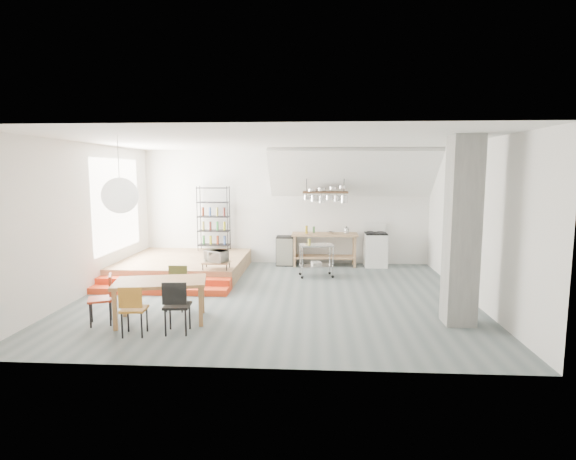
# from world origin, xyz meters

# --- Properties ---
(floor) EXTENTS (8.00, 8.00, 0.00)m
(floor) POSITION_xyz_m (0.00, 0.00, 0.00)
(floor) COLOR slate
(floor) RESTS_ON ground
(wall_back) EXTENTS (8.00, 0.04, 3.20)m
(wall_back) POSITION_xyz_m (0.00, 3.50, 1.60)
(wall_back) COLOR silver
(wall_back) RESTS_ON ground
(wall_left) EXTENTS (0.04, 7.00, 3.20)m
(wall_left) POSITION_xyz_m (-4.00, 0.00, 1.60)
(wall_left) COLOR silver
(wall_left) RESTS_ON ground
(wall_right) EXTENTS (0.04, 7.00, 3.20)m
(wall_right) POSITION_xyz_m (4.00, 0.00, 1.60)
(wall_right) COLOR silver
(wall_right) RESTS_ON ground
(ceiling) EXTENTS (8.00, 7.00, 0.02)m
(ceiling) POSITION_xyz_m (0.00, 0.00, 3.20)
(ceiling) COLOR white
(ceiling) RESTS_ON wall_back
(slope_ceiling) EXTENTS (4.40, 1.44, 1.32)m
(slope_ceiling) POSITION_xyz_m (1.80, 2.90, 2.55)
(slope_ceiling) COLOR white
(slope_ceiling) RESTS_ON wall_back
(window_pane) EXTENTS (0.02, 2.50, 2.20)m
(window_pane) POSITION_xyz_m (-3.98, 1.50, 1.80)
(window_pane) COLOR white
(window_pane) RESTS_ON wall_left
(platform) EXTENTS (3.00, 3.00, 0.40)m
(platform) POSITION_xyz_m (-2.50, 2.00, 0.20)
(platform) COLOR #8D6846
(platform) RESTS_ON ground
(step_lower) EXTENTS (3.00, 0.35, 0.13)m
(step_lower) POSITION_xyz_m (-2.50, 0.05, 0.07)
(step_lower) COLOR #EF411C
(step_lower) RESTS_ON ground
(step_upper) EXTENTS (3.00, 0.35, 0.27)m
(step_upper) POSITION_xyz_m (-2.50, 0.40, 0.13)
(step_upper) COLOR #EF411C
(step_upper) RESTS_ON ground
(concrete_column) EXTENTS (0.50, 0.50, 3.20)m
(concrete_column) POSITION_xyz_m (3.30, -1.50, 1.60)
(concrete_column) COLOR slate
(concrete_column) RESTS_ON ground
(kitchen_counter) EXTENTS (1.80, 0.60, 0.91)m
(kitchen_counter) POSITION_xyz_m (1.10, 3.15, 0.63)
(kitchen_counter) COLOR #8D6846
(kitchen_counter) RESTS_ON ground
(stove) EXTENTS (0.60, 0.60, 1.18)m
(stove) POSITION_xyz_m (2.50, 3.16, 0.48)
(stove) COLOR white
(stove) RESTS_ON ground
(pot_rack) EXTENTS (1.20, 0.50, 1.43)m
(pot_rack) POSITION_xyz_m (1.13, 2.92, 1.98)
(pot_rack) COLOR #3A2317
(pot_rack) RESTS_ON ceiling
(wire_shelving) EXTENTS (0.88, 0.38, 1.80)m
(wire_shelving) POSITION_xyz_m (-2.00, 3.20, 1.33)
(wire_shelving) COLOR black
(wire_shelving) RESTS_ON platform
(microwave_shelf) EXTENTS (0.60, 0.40, 0.16)m
(microwave_shelf) POSITION_xyz_m (-1.40, 0.75, 0.55)
(microwave_shelf) COLOR #8D6846
(microwave_shelf) RESTS_ON platform
(paper_lantern) EXTENTS (0.60, 0.60, 0.60)m
(paper_lantern) POSITION_xyz_m (-2.42, -1.83, 2.20)
(paper_lantern) COLOR white
(paper_lantern) RESTS_ON ceiling
(dining_table) EXTENTS (1.68, 1.16, 0.73)m
(dining_table) POSITION_xyz_m (-1.83, -1.71, 0.65)
(dining_table) COLOR olive
(dining_table) RESTS_ON ground
(chair_mustard) EXTENTS (0.41, 0.41, 0.83)m
(chair_mustard) POSITION_xyz_m (-2.02, -2.45, 0.49)
(chair_mustard) COLOR #9F631B
(chair_mustard) RESTS_ON ground
(chair_black) EXTENTS (0.43, 0.43, 0.88)m
(chair_black) POSITION_xyz_m (-1.37, -2.32, 0.52)
(chair_black) COLOR black
(chair_black) RESTS_ON ground
(chair_olive) EXTENTS (0.38, 0.38, 0.82)m
(chair_olive) POSITION_xyz_m (-1.77, -0.99, 0.49)
(chair_olive) COLOR brown
(chair_olive) RESTS_ON ground
(chair_red) EXTENTS (0.51, 0.51, 0.85)m
(chair_red) POSITION_xyz_m (-2.75, -1.89, 0.51)
(chair_red) COLOR #B03319
(chair_red) RESTS_ON ground
(rolling_cart) EXTENTS (0.88, 0.59, 0.81)m
(rolling_cart) POSITION_xyz_m (0.87, 1.82, 0.53)
(rolling_cart) COLOR silver
(rolling_cart) RESTS_ON ground
(mini_fridge) EXTENTS (0.48, 0.48, 0.81)m
(mini_fridge) POSITION_xyz_m (0.00, 3.20, 0.40)
(mini_fridge) COLOR black
(mini_fridge) RESTS_ON ground
(microwave) EXTENTS (0.57, 0.49, 0.27)m
(microwave) POSITION_xyz_m (-1.40, 0.75, 0.70)
(microwave) COLOR beige
(microwave) RESTS_ON microwave_shelf
(bowl) EXTENTS (0.29, 0.29, 0.05)m
(bowl) POSITION_xyz_m (1.27, 3.10, 0.94)
(bowl) COLOR silver
(bowl) RESTS_ON kitchen_counter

